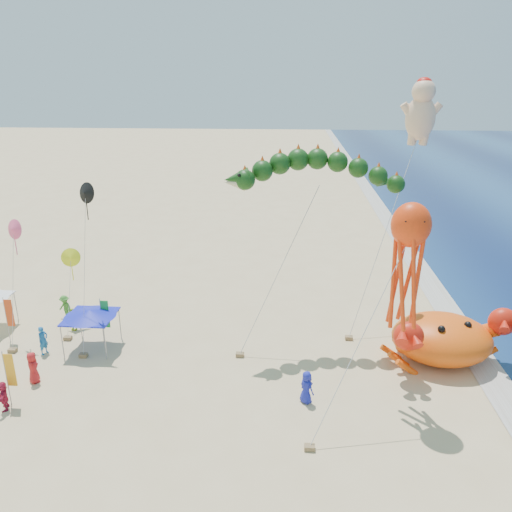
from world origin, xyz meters
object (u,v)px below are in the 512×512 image
at_px(cherub_kite, 421,110).
at_px(octopus_kite, 407,257).
at_px(dragon_kite, 317,177).
at_px(canopy_blue, 90,314).
at_px(crab_inflatable, 442,337).

xyz_separation_m(cherub_kite, octopus_kite, (-2.84, -12.31, -6.32)).
xyz_separation_m(dragon_kite, canopy_blue, (-14.12, -2.78, -8.42)).
height_order(crab_inflatable, dragon_kite, dragon_kite).
relative_size(crab_inflatable, octopus_kite, 0.75).
bearing_deg(cherub_kite, crab_inflatable, -84.46).
bearing_deg(dragon_kite, cherub_kite, 37.43).
bearing_deg(octopus_kite, crab_inflatable, 49.29).
xyz_separation_m(crab_inflatable, dragon_kite, (-7.89, 2.66, 9.28)).
bearing_deg(crab_inflatable, dragon_kite, 161.37).
bearing_deg(cherub_kite, dragon_kite, -142.57).
height_order(crab_inflatable, octopus_kite, octopus_kite).
distance_m(dragon_kite, cherub_kite, 9.67).
xyz_separation_m(crab_inflatable, cherub_kite, (-0.79, 8.10, 12.93)).
relative_size(dragon_kite, cherub_kite, 0.73).
height_order(cherub_kite, octopus_kite, cherub_kite).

